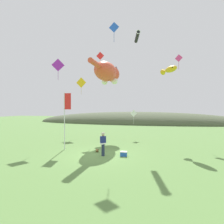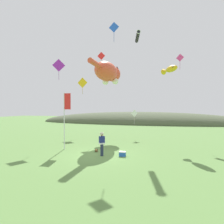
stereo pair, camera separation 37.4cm
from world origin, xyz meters
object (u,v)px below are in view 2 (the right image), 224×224
object	(u,v)px
kite_diamond_pink	(180,58)
kite_diamond_blue	(114,28)
picnic_cooler	(122,154)
festival_banner_pole	(66,112)
kite_fish_windsock	(170,69)
kite_diamond_red	(101,56)
festival_attendant	(102,143)
kite_spool	(96,150)
kite_diamond_gold	(82,83)
kite_giant_cat	(108,73)
kite_diamond_violet	(59,65)
kite_tube_streamer	(138,37)
kite_diamond_white	(134,114)

from	to	relation	value
kite_diamond_pink	kite_diamond_blue	world-z (taller)	kite_diamond_blue
picnic_cooler	festival_banner_pole	size ratio (longest dim) A/B	0.10
kite_fish_windsock	kite_diamond_blue	world-z (taller)	kite_diamond_blue
kite_fish_windsock	kite_diamond_red	world-z (taller)	kite_diamond_red
kite_diamond_red	festival_attendant	bearing A→B (deg)	-71.63
kite_spool	kite_diamond_red	xyz separation A→B (m)	(-2.65, 9.39, 10.61)
kite_diamond_blue	kite_diamond_gold	world-z (taller)	kite_diamond_blue
kite_giant_cat	kite_diamond_red	xyz separation A→B (m)	(-1.72, 2.70, 2.89)
kite_diamond_gold	kite_fish_windsock	bearing A→B (deg)	-19.83
kite_diamond_violet	kite_spool	bearing A→B (deg)	-31.96
kite_diamond_violet	kite_diamond_gold	size ratio (longest dim) A/B	0.94
festival_banner_pole	kite_fish_windsock	distance (m)	11.19
kite_diamond_red	kite_diamond_gold	xyz separation A→B (m)	(-2.85, 0.10, -3.53)
festival_banner_pole	kite_giant_cat	xyz separation A→B (m)	(2.00, 6.44, 4.62)
kite_tube_streamer	kite_diamond_pink	world-z (taller)	kite_tube_streamer
kite_giant_cat	kite_tube_streamer	world-z (taller)	kite_tube_streamer
festival_attendant	festival_banner_pole	bearing A→B (deg)	162.07
kite_diamond_white	kite_diamond_red	world-z (taller)	kite_diamond_red
kite_spool	kite_tube_streamer	xyz separation A→B (m)	(2.72, 5.57, 11.20)
kite_diamond_violet	picnic_cooler	bearing A→B (deg)	-27.86
festival_attendant	kite_giant_cat	size ratio (longest dim) A/B	0.21
kite_giant_cat	kite_diamond_white	xyz separation A→B (m)	(3.08, 0.78, -4.89)
kite_fish_windsock	kite_diamond_gold	world-z (taller)	same
kite_giant_cat	kite_diamond_pink	xyz separation A→B (m)	(8.36, 2.28, 1.79)
kite_diamond_gold	kite_diamond_pink	bearing A→B (deg)	-2.29
kite_spool	festival_banner_pole	size ratio (longest dim) A/B	0.05
kite_diamond_white	kite_diamond_gold	world-z (taller)	kite_diamond_gold
picnic_cooler	kite_diamond_red	xyz separation A→B (m)	(-4.97, 10.08, 10.57)
kite_giant_cat	kite_diamond_red	distance (m)	4.31
festival_attendant	kite_diamond_violet	bearing A→B (deg)	145.13
kite_tube_streamer	kite_diamond_violet	size ratio (longest dim) A/B	1.14
kite_giant_cat	festival_banner_pole	bearing A→B (deg)	-107.27
festival_attendant	kite_diamond_red	xyz separation A→B (m)	(-3.43, 10.34, 9.80)
kite_giant_cat	kite_diamond_blue	xyz separation A→B (m)	(1.68, -3.72, 3.51)
picnic_cooler	kite_diamond_white	xyz separation A→B (m)	(-0.17, 8.16, 2.79)
kite_giant_cat	kite_diamond_pink	distance (m)	8.85
kite_diamond_white	kite_diamond_gold	bearing A→B (deg)	165.17
kite_giant_cat	kite_tube_streamer	bearing A→B (deg)	-17.01
festival_attendant	kite_diamond_pink	distance (m)	14.77
kite_diamond_pink	kite_diamond_violet	distance (m)	14.17
kite_diamond_pink	festival_banner_pole	bearing A→B (deg)	-139.90
kite_spool	kite_giant_cat	xyz separation A→B (m)	(-0.93, 6.69, 7.73)
kite_diamond_violet	kite_tube_streamer	bearing A→B (deg)	14.24
festival_attendant	picnic_cooler	size ratio (longest dim) A/B	3.60
kite_diamond_white	kite_diamond_pink	distance (m)	8.65
festival_attendant	kite_tube_streamer	size ratio (longest dim) A/B	0.69
kite_spool	kite_diamond_pink	xyz separation A→B (m)	(7.42, 8.97, 9.52)
kite_giant_cat	kite_diamond_gold	xyz separation A→B (m)	(-4.56, 2.80, -0.64)
kite_spool	kite_diamond_gold	size ratio (longest dim) A/B	0.11
kite_diamond_pink	kite_diamond_red	size ratio (longest dim) A/B	0.91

